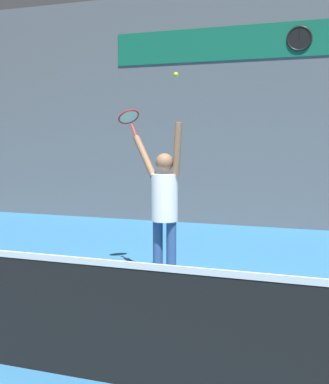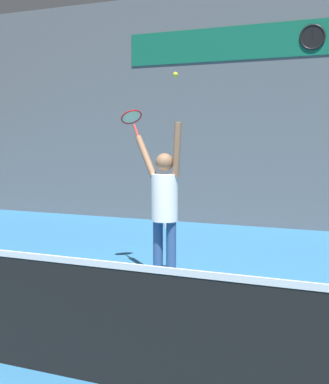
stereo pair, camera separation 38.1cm
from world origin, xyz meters
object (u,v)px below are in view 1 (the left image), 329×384
at_px(scoreboard_clock, 299,39).
at_px(water_bottle, 155,222).
at_px(tennis_racket, 129,118).
at_px(tennis_ball, 176,75).
at_px(tennis_player, 164,201).

xyz_separation_m(scoreboard_clock, water_bottle, (-2.76, -0.87, -3.74)).
distance_m(scoreboard_clock, tennis_racket, 4.95).
xyz_separation_m(scoreboard_clock, tennis_ball, (-0.94, -4.76, -1.20)).
height_order(tennis_ball, water_bottle, tennis_ball).
bearing_deg(tennis_racket, scoreboard_clock, 67.14).
xyz_separation_m(tennis_ball, water_bottle, (-1.82, 3.89, -2.54)).
bearing_deg(water_bottle, scoreboard_clock, 17.46).
height_order(tennis_player, tennis_ball, tennis_ball).
height_order(tennis_racket, tennis_ball, tennis_ball).
bearing_deg(tennis_ball, water_bottle, 115.00).
bearing_deg(scoreboard_clock, water_bottle, -162.54).
distance_m(tennis_player, tennis_ball, 1.62).
distance_m(scoreboard_clock, water_bottle, 4.72).
distance_m(tennis_racket, tennis_ball, 1.11).
distance_m(tennis_ball, water_bottle, 4.99).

